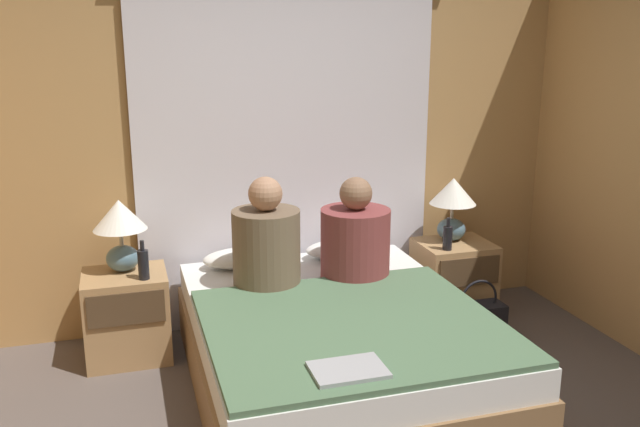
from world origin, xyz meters
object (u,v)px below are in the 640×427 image
beer_bottle_on_right_stand (448,237)px  laptop_on_bed (348,370)px  pillow_right (347,248)px  pillow_left (247,257)px  handbag_on_floor (477,321)px  nightstand_right (453,279)px  lamp_right (453,200)px  beer_bottle_on_left_stand (143,264)px  bed (335,348)px  person_right_in_bed (355,239)px  nightstand_left (127,316)px  person_left_in_bed (266,243)px  lamp_left (120,225)px

beer_bottle_on_right_stand → laptop_on_bed: size_ratio=0.68×
pillow_right → beer_bottle_on_right_stand: size_ratio=2.56×
pillow_left → handbag_on_floor: 1.53m
nightstand_right → pillow_right: 0.80m
nightstand_right → lamp_right: lamp_right is taller
beer_bottle_on_left_stand → laptop_on_bed: beer_bottle_on_left_stand is taller
bed → person_right_in_bed: 0.69m
lamp_right → beer_bottle_on_left_stand: size_ratio=1.87×
bed → nightstand_left: 1.30m
lamp_right → nightstand_left: bearing=-178.2°
person_left_in_bed → laptop_on_bed: bearing=-85.5°
person_left_in_bed → person_right_in_bed: (0.55, 0.00, -0.02)m
pillow_left → beer_bottle_on_right_stand: 1.32m
bed → person_right_in_bed: person_right_in_bed is taller
nightstand_left → beer_bottle_on_right_stand: size_ratio=2.46×
nightstand_left → pillow_left: 0.80m
beer_bottle_on_left_stand → handbag_on_floor: bearing=-8.3°
bed → pillow_right: pillow_right is taller
bed → laptop_on_bed: 0.83m
pillow_right → person_left_in_bed: person_left_in_bed is taller
bed → nightstand_right: bearing=33.2°
pillow_right → laptop_on_bed: size_ratio=1.74×
nightstand_left → lamp_right: 2.24m
pillow_left → beer_bottle_on_left_stand: bearing=-162.3°
pillow_left → pillow_right: (0.67, 0.00, 0.00)m
lamp_left → nightstand_right: bearing=-1.8°
lamp_left → lamp_right: size_ratio=1.00×
pillow_right → person_right_in_bed: 0.42m
person_left_in_bed → handbag_on_floor: bearing=-5.6°
pillow_right → person_left_in_bed: (-0.62, -0.37, 0.20)m
person_left_in_bed → beer_bottle_on_left_stand: bearing=166.6°
laptop_on_bed → pillow_left: bearing=95.3°
bed → lamp_left: size_ratio=4.47×
pillow_left → handbag_on_floor: (1.38, -0.50, -0.40)m
bed → laptop_on_bed: (-0.19, -0.76, 0.28)m
bed → lamp_left: lamp_left is taller
person_left_in_bed → laptop_on_bed: size_ratio=2.04×
pillow_left → beer_bottle_on_left_stand: 0.68m
bed → lamp_right: (1.09, 0.78, 0.58)m
person_right_in_bed → beer_bottle_on_right_stand: bearing=13.1°
nightstand_left → lamp_left: (0.00, 0.07, 0.55)m
person_right_in_bed → handbag_on_floor: (0.79, -0.13, -0.58)m
lamp_left → handbag_on_floor: lamp_left is taller
lamp_left → person_left_in_bed: 0.88m
nightstand_left → laptop_on_bed: nightstand_left is taller
nightstand_right → lamp_right: (-0.00, 0.07, 0.55)m
nightstand_left → person_right_in_bed: size_ratio=0.86×
person_right_in_bed → handbag_on_floor: 0.99m
lamp_right → handbag_on_floor: 0.83m
lamp_left → nightstand_left: bearing=-90.0°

